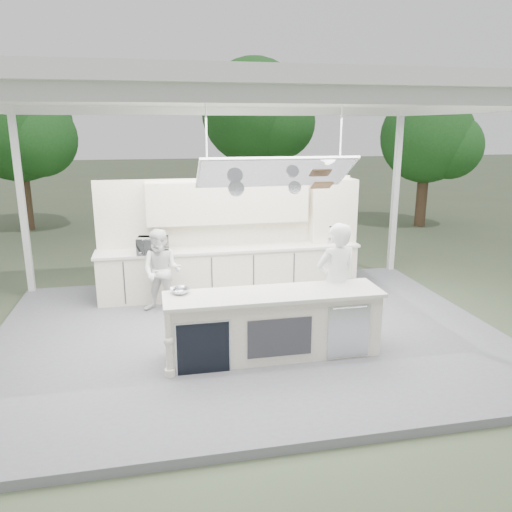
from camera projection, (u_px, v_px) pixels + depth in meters
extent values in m
plane|color=#445238|center=(248.00, 338.00, 8.11)|extent=(90.00, 90.00, 0.00)
cube|color=slate|center=(248.00, 335.00, 8.10)|extent=(8.00, 6.00, 0.12)
cube|color=white|center=(395.00, 194.00, 11.14)|extent=(0.12, 0.12, 3.70)
cube|color=white|center=(22.00, 205.00, 9.63)|extent=(0.12, 0.12, 3.70)
cube|color=white|center=(247.00, 94.00, 7.15)|extent=(8.20, 6.20, 0.16)
cube|color=white|center=(307.00, 95.00, 4.44)|extent=(8.00, 0.12, 0.16)
cube|color=white|center=(221.00, 111.00, 9.94)|extent=(8.00, 0.12, 0.16)
cube|color=white|center=(488.00, 108.00, 7.94)|extent=(0.12, 6.00, 0.16)
cube|color=white|center=(275.00, 172.00, 6.60)|extent=(2.00, 0.71, 0.43)
cube|color=white|center=(275.00, 172.00, 6.60)|extent=(2.06, 0.76, 0.46)
cylinder|color=white|center=(206.00, 136.00, 6.30)|extent=(0.02, 0.02, 0.95)
cylinder|color=white|center=(341.00, 135.00, 6.65)|extent=(0.02, 0.02, 0.95)
cylinder|color=silver|center=(236.00, 189.00, 6.70)|extent=(0.22, 0.14, 0.21)
cylinder|color=silver|center=(295.00, 188.00, 6.81)|extent=(0.18, 0.12, 0.18)
cube|color=#91613A|center=(322.00, 185.00, 6.90)|extent=(0.28, 0.18, 0.12)
cube|color=white|center=(274.00, 326.00, 7.15)|extent=(3.00, 0.70, 0.90)
cube|color=silver|center=(274.00, 294.00, 7.03)|extent=(3.10, 0.78, 0.05)
cylinder|color=white|center=(169.00, 344.00, 6.53)|extent=(0.11, 0.11, 0.92)
cube|color=black|center=(203.00, 348.00, 6.64)|extent=(0.70, 0.04, 0.72)
cube|color=silver|center=(203.00, 348.00, 6.63)|extent=(0.74, 0.03, 0.72)
cube|color=#323237|center=(280.00, 338.00, 6.82)|extent=(0.90, 0.02, 0.55)
cube|color=silver|center=(349.00, 332.00, 7.01)|extent=(0.62, 0.02, 0.78)
cube|color=white|center=(230.00, 272.00, 9.77)|extent=(5.00, 0.65, 0.90)
cube|color=silver|center=(230.00, 248.00, 9.64)|extent=(5.08, 0.72, 0.05)
cube|color=white|center=(228.00, 235.00, 9.88)|extent=(5.00, 0.10, 2.25)
cube|color=white|center=(228.00, 202.00, 9.58)|extent=(3.10, 0.38, 0.80)
cube|color=white|center=(332.00, 212.00, 10.01)|extent=(0.90, 0.45, 1.30)
cube|color=#91613A|center=(332.00, 212.00, 10.01)|extent=(0.84, 0.40, 0.03)
cylinder|color=silver|center=(329.00, 240.00, 9.99)|extent=(0.20, 0.20, 0.12)
cylinder|color=black|center=(329.00, 232.00, 9.95)|extent=(0.17, 0.17, 0.20)
cylinder|color=black|center=(345.00, 239.00, 10.06)|extent=(0.16, 0.16, 0.10)
cone|color=black|center=(346.00, 231.00, 10.02)|extent=(0.14, 0.14, 0.24)
cylinder|color=#4D3A26|center=(26.00, 198.00, 16.25)|extent=(0.36, 0.36, 2.10)
sphere|color=#235920|center=(17.00, 127.00, 15.68)|extent=(3.40, 3.40, 3.40)
sphere|color=#235920|center=(38.00, 138.00, 15.41)|extent=(2.38, 2.38, 2.38)
cylinder|color=#4D3A26|center=(254.00, 181.00, 19.65)|extent=(0.36, 0.36, 2.45)
sphere|color=#235920|center=(254.00, 111.00, 18.98)|extent=(4.00, 4.00, 4.00)
sphere|color=#235920|center=(278.00, 122.00, 18.67)|extent=(2.80, 2.80, 2.80)
cylinder|color=#4D3A26|center=(422.00, 198.00, 16.90)|extent=(0.36, 0.36, 1.92)
sphere|color=#235920|center=(427.00, 137.00, 16.39)|extent=(3.00, 3.00, 3.00)
sphere|color=#235920|center=(450.00, 147.00, 16.15)|extent=(2.10, 2.10, 2.10)
imported|color=white|center=(336.00, 283.00, 7.55)|extent=(0.74, 0.54, 1.85)
imported|color=white|center=(162.00, 271.00, 8.76)|extent=(0.88, 0.79, 1.49)
imported|color=#B8BBBF|center=(153.00, 245.00, 9.13)|extent=(0.60, 0.45, 0.30)
imported|color=silver|center=(180.00, 291.00, 7.00)|extent=(0.34, 0.34, 0.07)
imported|color=silver|center=(180.00, 292.00, 6.96)|extent=(0.22, 0.22, 0.07)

